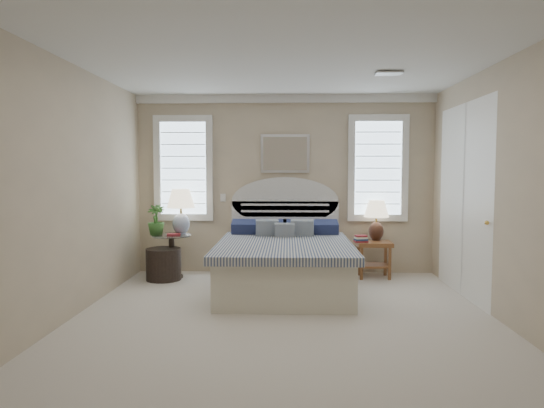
{
  "coord_description": "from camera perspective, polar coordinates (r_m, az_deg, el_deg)",
  "views": [
    {
      "loc": [
        0.04,
        -4.89,
        1.57
      ],
      "look_at": [
        -0.15,
        1.0,
        1.16
      ],
      "focal_mm": 32.0,
      "sensor_mm": 36.0,
      "label": 1
    }
  ],
  "objects": [
    {
      "name": "floor",
      "position": [
        5.14,
        1.37,
        -13.79
      ],
      "size": [
        4.5,
        5.0,
        0.01
      ],
      "primitive_type": "cube",
      "color": "beige",
      "rests_on": "ground"
    },
    {
      "name": "window_left",
      "position": [
        7.54,
        -10.35,
        4.17
      ],
      "size": [
        0.9,
        0.06,
        1.6
      ],
      "primitive_type": "cube",
      "color": "silver",
      "rests_on": "wall_back"
    },
    {
      "name": "wall_right",
      "position": [
        5.37,
        26.15,
        1.25
      ],
      "size": [
        0.02,
        5.0,
        2.7
      ],
      "primitive_type": "cube",
      "color": "beige",
      "rests_on": "floor"
    },
    {
      "name": "books_left",
      "position": [
        7.15,
        -11.49,
        -3.53
      ],
      "size": [
        0.22,
        0.19,
        0.03
      ],
      "rotation": [
        0.0,
        0.0,
        0.26
      ],
      "color": "maroon",
      "rests_on": "side_table_left"
    },
    {
      "name": "painting",
      "position": [
        7.36,
        1.55,
        5.95
      ],
      "size": [
        0.74,
        0.04,
        0.58
      ],
      "primitive_type": "cube",
      "color": "silver",
      "rests_on": "wall_back"
    },
    {
      "name": "hvac_vent",
      "position": [
        5.91,
        13.59,
        14.71
      ],
      "size": [
        0.3,
        0.2,
        0.02
      ],
      "primitive_type": "cube",
      "color": "#B2B2B2",
      "rests_on": "ceiling"
    },
    {
      "name": "bed",
      "position": [
        6.46,
        1.48,
        -6.56
      ],
      "size": [
        1.72,
        2.28,
        1.47
      ],
      "color": "beige",
      "rests_on": "floor"
    },
    {
      "name": "side_table_left",
      "position": [
        7.24,
        -11.73,
        -5.49
      ],
      "size": [
        0.56,
        0.56,
        0.63
      ],
      "color": "black",
      "rests_on": "floor"
    },
    {
      "name": "lamp_left",
      "position": [
        7.26,
        -10.67,
        -0.27
      ],
      "size": [
        0.54,
        0.54,
        0.67
      ],
      "rotation": [
        0.0,
        0.0,
        0.39
      ],
      "color": "silver",
      "rests_on": "side_table_left"
    },
    {
      "name": "potted_plant",
      "position": [
        7.22,
        -13.5,
        -1.83
      ],
      "size": [
        0.27,
        0.27,
        0.44
      ],
      "primitive_type": "imported",
      "rotation": [
        0.0,
        0.0,
        0.09
      ],
      "color": "#296528",
      "rests_on": "side_table_left"
    },
    {
      "name": "crown_molding",
      "position": [
        7.43,
        1.56,
        12.28
      ],
      "size": [
        4.5,
        0.08,
        0.12
      ],
      "primitive_type": "cube",
      "color": "white",
      "rests_on": "wall_back"
    },
    {
      "name": "switch_plate",
      "position": [
        7.45,
        -5.79,
        0.75
      ],
      "size": [
        0.08,
        0.01,
        0.12
      ],
      "primitive_type": "cube",
      "color": "white",
      "rests_on": "wall_back"
    },
    {
      "name": "books_right",
      "position": [
        7.13,
        10.42,
        -4.07
      ],
      "size": [
        0.21,
        0.16,
        0.1
      ],
      "rotation": [
        0.0,
        0.0,
        0.14
      ],
      "color": "maroon",
      "rests_on": "nightstand_right"
    },
    {
      "name": "nightstand_right",
      "position": [
        7.25,
        11.89,
        -5.48
      ],
      "size": [
        0.5,
        0.4,
        0.53
      ],
      "color": "brown",
      "rests_on": "floor"
    },
    {
      "name": "lamp_right",
      "position": [
        7.34,
        12.17,
        -1.35
      ],
      "size": [
        0.38,
        0.38,
        0.6
      ],
      "rotation": [
        0.0,
        0.0,
        -0.02
      ],
      "color": "black",
      "rests_on": "nightstand_right"
    },
    {
      "name": "wall_back",
      "position": [
        7.39,
        1.54,
        2.3
      ],
      "size": [
        4.5,
        0.02,
        2.7
      ],
      "primitive_type": "cube",
      "color": "beige",
      "rests_on": "floor"
    },
    {
      "name": "closet_door",
      "position": [
        6.48,
        21.59,
        0.45
      ],
      "size": [
        0.02,
        1.8,
        2.4
      ],
      "primitive_type": "cube",
      "color": "white",
      "rests_on": "floor"
    },
    {
      "name": "wall_left",
      "position": [
        5.4,
        -23.22,
        1.35
      ],
      "size": [
        0.02,
        5.0,
        2.7
      ],
      "primitive_type": "cube",
      "color": "beige",
      "rests_on": "floor"
    },
    {
      "name": "floor_pot",
      "position": [
        7.16,
        -12.63,
        -6.92
      ],
      "size": [
        0.52,
        0.52,
        0.45
      ],
      "primitive_type": "cylinder",
      "rotation": [
        0.0,
        0.0,
        -0.06
      ],
      "color": "black",
      "rests_on": "floor"
    },
    {
      "name": "ceiling",
      "position": [
        5.02,
        1.42,
        17.01
      ],
      "size": [
        4.5,
        5.0,
        0.01
      ],
      "primitive_type": "cube",
      "color": "silver",
      "rests_on": "wall_back"
    },
    {
      "name": "window_right",
      "position": [
        7.5,
        12.34,
        4.14
      ],
      "size": [
        0.9,
        0.06,
        1.6
      ],
      "primitive_type": "cube",
      "color": "silver",
      "rests_on": "wall_back"
    }
  ]
}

